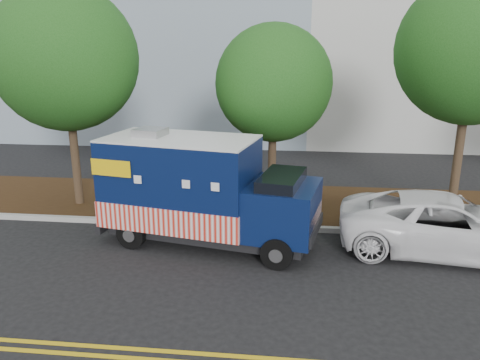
# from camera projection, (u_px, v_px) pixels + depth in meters

# --- Properties ---
(ground) EXTENTS (120.00, 120.00, 0.00)m
(ground) POSITION_uv_depth(u_px,v_px,m) (242.00, 249.00, 12.43)
(ground) COLOR black
(ground) RESTS_ON ground
(curb) EXTENTS (120.00, 0.18, 0.15)m
(curb) POSITION_uv_depth(u_px,v_px,m) (247.00, 226.00, 13.75)
(curb) COLOR #9E9E99
(curb) RESTS_ON ground
(mulch_strip) EXTENTS (120.00, 4.00, 0.15)m
(mulch_strip) POSITION_uv_depth(u_px,v_px,m) (253.00, 203.00, 15.75)
(mulch_strip) COLOR black
(mulch_strip) RESTS_ON ground
(centerline_near) EXTENTS (120.00, 0.10, 0.01)m
(centerline_near) POSITION_uv_depth(u_px,v_px,m) (215.00, 355.00, 8.18)
(centerline_near) COLOR gold
(centerline_near) RESTS_ON ground
(tree_a) EXTENTS (4.44, 4.44, 7.03)m
(tree_a) POSITION_uv_depth(u_px,v_px,m) (65.00, 58.00, 14.24)
(tree_a) COLOR #38281C
(tree_a) RESTS_ON ground
(tree_b) EXTENTS (3.68, 3.68, 5.89)m
(tree_b) POSITION_uv_depth(u_px,v_px,m) (274.00, 83.00, 14.62)
(tree_b) COLOR #38281C
(tree_b) RESTS_ON ground
(tree_c) EXTENTS (4.25, 4.25, 7.21)m
(tree_c) POSITION_uv_depth(u_px,v_px,m) (472.00, 50.00, 13.10)
(tree_c) COLOR #38281C
(tree_c) RESTS_ON ground
(sign_post) EXTENTS (0.06, 0.06, 2.40)m
(sign_post) POSITION_uv_depth(u_px,v_px,m) (112.00, 180.00, 14.35)
(sign_post) COLOR #473828
(sign_post) RESTS_ON ground
(food_truck) EXTENTS (6.12, 3.23, 3.07)m
(food_truck) POSITION_uv_depth(u_px,v_px,m) (199.00, 193.00, 12.53)
(food_truck) COLOR black
(food_truck) RESTS_ON ground
(white_car) EXTENTS (5.75, 3.24, 1.52)m
(white_car) POSITION_uv_depth(u_px,v_px,m) (448.00, 225.00, 12.02)
(white_car) COLOR white
(white_car) RESTS_ON ground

